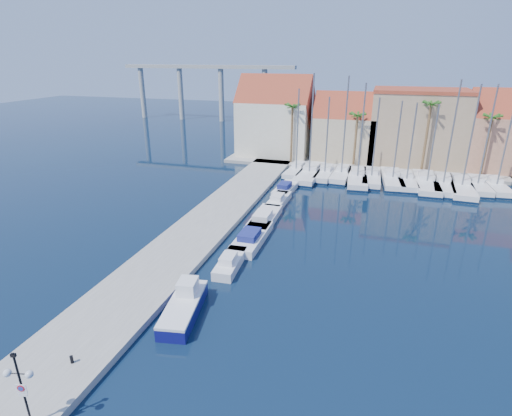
{
  "coord_description": "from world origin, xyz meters",
  "views": [
    {
      "loc": [
        7.31,
        -20.65,
        16.83
      ],
      "look_at": [
        -3.3,
        13.8,
        3.0
      ],
      "focal_mm": 28.0,
      "sensor_mm": 36.0,
      "label": 1
    }
  ],
  "objects": [
    {
      "name": "motorboat_west_4",
      "position": [
        -3.61,
        28.04,
        0.51
      ],
      "size": [
        2.44,
        6.35,
        1.4
      ],
      "rotation": [
        0.0,
        0.0,
        -0.07
      ],
      "color": "white",
      "rests_on": "ground"
    },
    {
      "name": "motorboat_west_2",
      "position": [
        -3.47,
        17.29,
        0.51
      ],
      "size": [
        2.4,
        7.28,
        1.4
      ],
      "rotation": [
        0.0,
        0.0,
        0.01
      ],
      "color": "white",
      "rests_on": "ground"
    },
    {
      "name": "building_0",
      "position": [
        -10.0,
        47.0,
        6.52
      ],
      "size": [
        12.3,
        9.0,
        13.5
      ],
      "color": "beige",
      "rests_on": "shore_north"
    },
    {
      "name": "sailboat_3",
      "position": [
        2.76,
        36.85,
        0.64
      ],
      "size": [
        2.85,
        8.94,
        14.3
      ],
      "rotation": [
        0.0,
        0.0,
        -0.06
      ],
      "color": "white",
      "rests_on": "ground"
    },
    {
      "name": "quay_west",
      "position": [
        -9.0,
        13.5,
        0.25
      ],
      "size": [
        6.0,
        77.0,
        0.5
      ],
      "primitive_type": "cube",
      "color": "gray",
      "rests_on": "ground"
    },
    {
      "name": "sailboat_7",
      "position": [
        11.59,
        36.12,
        0.58
      ],
      "size": [
        3.13,
        9.13,
        11.16
      ],
      "rotation": [
        0.0,
        0.0,
        0.09
      ],
      "color": "white",
      "rests_on": "ground"
    },
    {
      "name": "ground",
      "position": [
        0.0,
        0.0,
        0.0
      ],
      "size": [
        260.0,
        260.0,
        0.0
      ],
      "primitive_type": "plane",
      "color": "black",
      "rests_on": "ground"
    },
    {
      "name": "sailboat_5",
      "position": [
        6.96,
        36.39,
        0.58
      ],
      "size": [
        2.71,
        9.41,
        11.64
      ],
      "rotation": [
        0.0,
        0.0,
        0.02
      ],
      "color": "white",
      "rests_on": "ground"
    },
    {
      "name": "bollard",
      "position": [
        -7.97,
        -6.53,
        0.73
      ],
      "size": [
        0.19,
        0.19,
        0.46
      ],
      "primitive_type": "cylinder",
      "color": "black",
      "rests_on": "quay_west"
    },
    {
      "name": "sailboat_9",
      "position": [
        16.3,
        35.83,
        0.61
      ],
      "size": [
        3.2,
        9.98,
        14.11
      ],
      "rotation": [
        0.0,
        0.0,
        -0.06
      ],
      "color": "white",
      "rests_on": "ground"
    },
    {
      "name": "building_1",
      "position": [
        2.0,
        47.0,
        5.3
      ],
      "size": [
        10.3,
        8.0,
        11.0
      ],
      "color": "tan",
      "rests_on": "shore_north"
    },
    {
      "name": "sailboat_12",
      "position": [
        22.86,
        37.01,
        0.61
      ],
      "size": [
        2.78,
        8.46,
        12.22
      ],
      "rotation": [
        0.0,
        0.0,
        0.07
      ],
      "color": "white",
      "rests_on": "ground"
    },
    {
      "name": "sailboat_8",
      "position": [
        14.23,
        36.04,
        0.56
      ],
      "size": [
        3.1,
        10.95,
        11.04
      ],
      "rotation": [
        0.0,
        0.0,
        0.02
      ],
      "color": "white",
      "rests_on": "ground"
    },
    {
      "name": "fishing_boat",
      "position": [
        -4.28,
        0.15,
        0.69
      ],
      "size": [
        2.95,
        6.14,
        2.06
      ],
      "rotation": [
        0.0,
        0.0,
        0.17
      ],
      "color": "#10105E",
      "rests_on": "ground"
    },
    {
      "name": "sailboat_0",
      "position": [
        -3.92,
        36.87,
        0.61
      ],
      "size": [
        2.82,
        8.57,
        12.49
      ],
      "rotation": [
        0.0,
        0.0,
        -0.07
      ],
      "color": "white",
      "rests_on": "ground"
    },
    {
      "name": "building_2",
      "position": [
        13.0,
        48.0,
        6.26
      ],
      "size": [
        14.2,
        10.2,
        11.5
      ],
      "color": "tan",
      "rests_on": "shore_north"
    },
    {
      "name": "palm_2",
      "position": [
        14.0,
        42.0,
        10.02
      ],
      "size": [
        2.6,
        2.6,
        11.15
      ],
      "color": "brown",
      "rests_on": "shore_north"
    },
    {
      "name": "palm_3",
      "position": [
        22.0,
        42.0,
        8.61
      ],
      "size": [
        2.6,
        2.6,
        9.65
      ],
      "color": "brown",
      "rests_on": "shore_north"
    },
    {
      "name": "sailboat_11",
      "position": [
        20.53,
        36.66,
        0.64
      ],
      "size": [
        2.83,
        8.5,
        13.6
      ],
      "rotation": [
        0.0,
        0.0,
        0.07
      ],
      "color": "white",
      "rests_on": "ground"
    },
    {
      "name": "sailboat_1",
      "position": [
        -1.77,
        36.03,
        0.59
      ],
      "size": [
        3.4,
        11.3,
        14.62
      ],
      "rotation": [
        0.0,
        0.0,
        -0.04
      ],
      "color": "white",
      "rests_on": "ground"
    },
    {
      "name": "sailboat_6",
      "position": [
        9.78,
        36.55,
        0.57
      ],
      "size": [
        3.42,
        10.22,
        11.3
      ],
      "rotation": [
        0.0,
        0.0,
        0.08
      ],
      "color": "white",
      "rests_on": "ground"
    },
    {
      "name": "shore_north",
      "position": [
        10.0,
        48.0,
        0.25
      ],
      "size": [
        54.0,
        16.0,
        0.5
      ],
      "primitive_type": "cube",
      "color": "gray",
      "rests_on": "ground"
    },
    {
      "name": "sailboat_4",
      "position": [
        5.05,
        35.61,
        0.6
      ],
      "size": [
        3.43,
        10.3,
        13.51
      ],
      "rotation": [
        0.0,
        0.0,
        0.08
      ],
      "color": "white",
      "rests_on": "ground"
    },
    {
      "name": "sailboat_2",
      "position": [
        0.42,
        36.41,
        0.6
      ],
      "size": [
        2.62,
        8.4,
        11.53
      ],
      "rotation": [
        0.0,
        0.0,
        -0.05
      ],
      "color": "white",
      "rests_on": "ground"
    },
    {
      "name": "motorboat_west_1",
      "position": [
        -3.31,
        12.35,
        0.51
      ],
      "size": [
        2.34,
        7.3,
        1.4
      ],
      "rotation": [
        0.0,
        0.0,
        0.0
      ],
      "color": "white",
      "rests_on": "ground"
    },
    {
      "name": "motorboat_west_3",
      "position": [
        -3.39,
        23.31,
        0.51
      ],
      "size": [
        2.0,
        5.75,
        1.4
      ],
      "rotation": [
        0.0,
        0.0,
        -0.03
      ],
      "color": "white",
      "rests_on": "ground"
    },
    {
      "name": "building_3",
      "position": [
        25.0,
        47.0,
        5.86
      ],
      "size": [
        10.3,
        8.0,
        12.0
      ],
      "color": "#B17A59",
      "rests_on": "shore_north"
    },
    {
      "name": "palm_0",
      "position": [
        -6.0,
        42.0,
        9.08
      ],
      "size": [
        2.6,
        2.6,
        10.15
      ],
      "color": "brown",
      "rests_on": "shore_north"
    },
    {
      "name": "palm_1",
      "position": [
        4.0,
        42.0,
        8.14
      ],
      "size": [
        2.6,
        2.6,
        9.15
      ],
      "color": "brown",
      "rests_on": "shore_north"
    },
    {
      "name": "lamp_post",
      "position": [
        -7.0,
        -10.41,
        3.21
      ],
      "size": [
        1.38,
        0.6,
        4.13
      ],
      "rotation": [
        0.0,
        0.0,
        0.22
      ],
      "color": "black",
      "rests_on": "quay_west"
    },
    {
      "name": "sailboat_10",
      "position": [
        18.49,
        35.47,
        0.59
      ],
      "size": [
        3.3,
        10.87,
        13.63
      ],
      "rotation": [
        0.0,
        0.0,
        -0.04
      ],
      "color": "white",
      "rests_on": "ground"
    },
    {
      "name": "motorboat_west_0",
      "position": [
        -3.54,
        7.13,
        0.51
      ],
      "size": [
        1.96,
        5.22,
        1.4
      ],
      "rotation": [
        0.0,
        0.0,
        0.06
      ],
      "color": "white",
      "rests_on": "ground"
    },
    {
      "name": "viaduct",
      "position": [
        -39.07,
        82.0,
        10.25
      ],
      "size": [
        48.0,
        2.2,
        14.45
      ],
      "color": "#9E9E99",
      "rests_on": "ground"
    }
  ]
}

